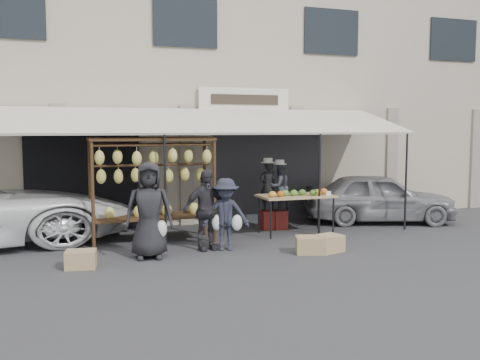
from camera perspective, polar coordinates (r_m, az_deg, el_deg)
The scene contains 16 objects.
ground_plane at distance 10.32m, azimuth -1.14°, elevation -8.04°, with size 90.00×90.00×0.00m, color #2D2D30.
shophouse at distance 16.38m, azimuth -8.23°, elevation 9.76°, with size 24.00×6.15×7.30m.
awning at distance 12.22m, azimuth -4.41°, elevation 6.22°, with size 10.00×2.35×2.92m.
banana_rack at distance 11.37m, azimuth -9.31°, elevation 1.13°, with size 2.60×0.90×2.24m.
produce_table at distance 12.29m, azimuth 6.06°, elevation -1.72°, with size 1.70×0.90×1.04m.
vendor_left at distance 12.79m, azimuth 2.99°, elevation -0.64°, with size 0.43×0.28×1.19m, color black.
vendor_right at distance 12.87m, azimuth 4.24°, elevation -0.71°, with size 0.56×0.43×1.15m, color #343743.
customer_left at distance 10.08m, azimuth -9.69°, elevation -3.21°, with size 0.88×0.57×1.81m, color black.
customer_mid at distance 10.64m, azimuth -3.70°, elevation -3.20°, with size 0.95×0.39×1.61m, color #2D2C33.
customer_right at distance 10.61m, azimuth -1.55°, elevation -3.69°, with size 0.93×0.54×1.44m, color #242533.
stool_left at distance 12.90m, azimuth 2.97°, elevation -4.27°, with size 0.32×0.32×0.46m, color maroon.
stool_right at distance 12.98m, azimuth 4.22°, elevation -4.22°, with size 0.32×0.32×0.45m, color maroon.
crate_near_a at distance 10.53m, azimuth 7.49°, elevation -6.89°, with size 0.54×0.41×0.33m, color tan.
crate_near_b at distance 10.71m, azimuth 9.36°, elevation -6.70°, with size 0.55×0.42×0.33m, color tan.
crate_far at distance 9.77m, azimuth -16.62°, elevation -8.11°, with size 0.51×0.39×0.31m, color tan.
sedan at distance 14.25m, azimuth 14.63°, elevation -1.82°, with size 1.52×3.77×1.29m, color gray.
Camera 1 is at (-3.06, -9.55, 2.42)m, focal length 40.00 mm.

